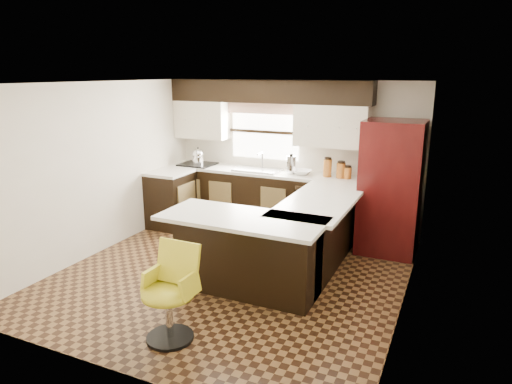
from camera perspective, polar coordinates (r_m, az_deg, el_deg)
The scene contains 30 objects.
floor at distance 6.00m, azimuth -2.88°, elevation -10.09°, with size 4.40×4.40×0.00m, color #49301A.
ceiling at distance 5.45m, azimuth -3.22°, elevation 13.47°, with size 4.40×4.40×0.00m, color silver.
wall_back at distance 7.58m, azimuth 4.65°, elevation 4.71°, with size 4.40×4.40×0.00m, color beige.
wall_front at distance 3.87m, azimuth -18.26°, elevation -6.00°, with size 4.40×4.40×0.00m, color beige.
wall_left at distance 6.81m, azimuth -18.95°, elevation 2.79°, with size 4.40×4.40×0.00m, color beige.
wall_right at distance 5.02m, azimuth 18.76°, elevation -1.30°, with size 4.40×4.40×0.00m, color beige.
base_cab_back at distance 7.64m, azimuth 0.59°, elevation -0.94°, with size 3.30×0.60×0.90m, color black.
base_cab_left at distance 7.74m, azimuth -10.57°, elevation -0.99°, with size 0.60×0.70×0.90m, color black.
counter_back at distance 7.53m, azimuth 0.60°, elevation 2.52°, with size 3.30×0.60×0.04m, color silver.
counter_left at distance 7.63m, azimuth -10.73°, elevation 2.43°, with size 0.60×0.70×0.04m, color silver.
soffit at distance 7.45m, azimuth 1.39°, elevation 12.47°, with size 3.40×0.35×0.36m, color black.
upper_cab_left at distance 8.04m, azimuth -6.75°, elevation 8.98°, with size 0.94×0.35×0.64m, color beige.
upper_cab_right at distance 7.14m, azimuth 9.44°, elevation 8.15°, with size 1.14×0.35×0.64m, color beige.
window_pane at distance 7.69m, azimuth 1.12°, elevation 7.53°, with size 1.20×0.02×0.90m, color white.
valance at distance 7.61m, azimuth 1.02°, elevation 10.41°, with size 1.30×0.06×0.18m, color #D19B93.
sink at distance 7.52m, azimuth 0.19°, elevation 2.81°, with size 0.75×0.45×0.03m, color #B2B2B7.
dishwasher at distance 7.05m, azimuth 7.10°, elevation -2.58°, with size 0.58×0.03×0.78m, color black.
cooktop at distance 8.05m, azimuth -7.31°, elevation 3.47°, with size 0.58×0.50×0.03m, color black.
peninsula_long at distance 6.05m, azimuth 7.44°, elevation -5.37°, with size 0.60×1.95×0.90m, color black.
peninsula_return at distance 5.38m, azimuth -1.08°, elevation -7.88°, with size 1.65×0.60×0.90m, color black.
counter_pen_long at distance 5.90m, azimuth 8.06°, elevation -1.11°, with size 0.84×1.95×0.04m, color silver.
counter_pen_return at distance 5.15m, azimuth -1.74°, elevation -3.34°, with size 1.89×0.84×0.04m, color silver.
refrigerator at distance 6.71m, azimuth 16.50°, elevation 0.55°, with size 0.81×0.78×1.89m, color #3A0A0A.
bar_chair at distance 4.52m, azimuth -10.95°, elevation -12.51°, with size 0.50×0.50×0.94m, color gold, non-canonical shape.
kettle at distance 8.01m, azimuth -7.25°, elevation 4.56°, with size 0.21×0.21×0.29m, color silver, non-canonical shape.
percolator at distance 7.30m, azimuth 4.41°, elevation 3.41°, with size 0.15×0.15×0.28m, color silver.
mixing_bowl at distance 7.26m, azimuth 5.77°, elevation 2.47°, with size 0.30×0.30×0.07m, color white.
canister_large at distance 7.14m, azimuth 8.92°, elevation 2.98°, with size 0.13×0.13×0.27m, color #9F591D.
canister_med at distance 7.10m, azimuth 10.56°, elevation 2.65°, with size 0.13×0.13×0.23m, color #9F591D.
canister_small at distance 7.08m, azimuth 11.37°, elevation 2.35°, with size 0.12×0.12×0.17m, color #9F591D.
Camera 1 is at (2.52, -4.83, 2.53)m, focal length 32.00 mm.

